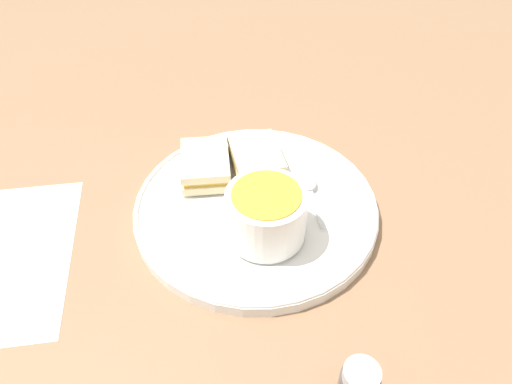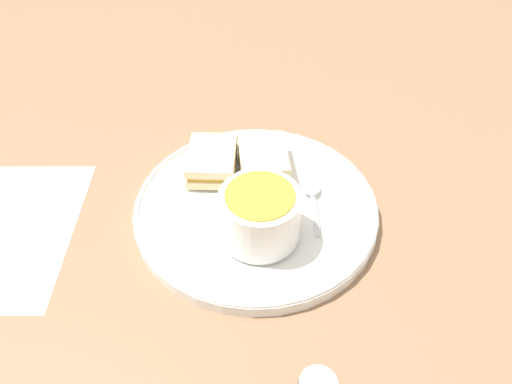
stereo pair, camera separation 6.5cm
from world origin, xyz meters
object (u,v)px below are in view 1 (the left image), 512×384
soup_bowl (266,214)px  sandwich_half_near (256,159)px  sandwich_half_far (205,165)px  spoon (309,185)px

soup_bowl → sandwich_half_near: bearing=112.0°
soup_bowl → sandwich_half_near: 0.13m
soup_bowl → sandwich_half_far: bearing=143.2°
sandwich_half_near → sandwich_half_far: size_ratio=1.03×
soup_bowl → spoon: 0.11m
spoon → sandwich_half_near: size_ratio=0.90×
spoon → sandwich_half_near: 0.08m
soup_bowl → sandwich_half_near: size_ratio=0.91×
sandwich_half_far → sandwich_half_near: bearing=26.3°
soup_bowl → spoon: (0.03, 0.10, -0.03)m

